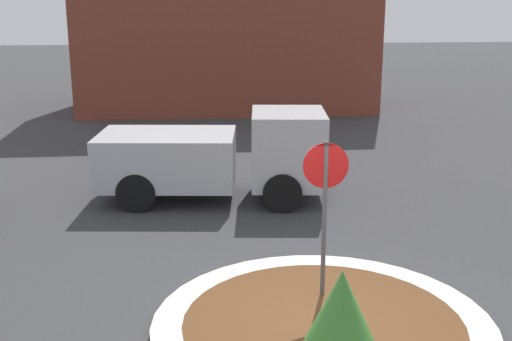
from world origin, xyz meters
TOP-DOWN VIEW (x-y plane):
  - ground_plane at (0.00, 0.00)m, footprint 120.00×120.00m
  - traffic_island at (0.00, 0.00)m, footprint 4.86×4.86m
  - stop_sign at (0.16, 0.85)m, footprint 0.68×0.07m
  - island_shrub at (-0.03, -1.15)m, footprint 1.03×1.03m
  - utility_truck at (-1.20, 6.37)m, footprint 5.38×2.58m
  - storefront_building at (-0.28, 19.80)m, footprint 12.05×6.07m

SIDE VIEW (x-z plane):
  - ground_plane at x=0.00m, z-range 0.00..0.00m
  - traffic_island at x=0.00m, z-range 0.00..0.15m
  - island_shrub at x=-0.03m, z-range 0.23..1.51m
  - utility_truck at x=-1.20m, z-range 0.02..2.09m
  - stop_sign at x=0.16m, z-range 0.48..3.04m
  - storefront_building at x=-0.28m, z-range 0.00..7.85m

